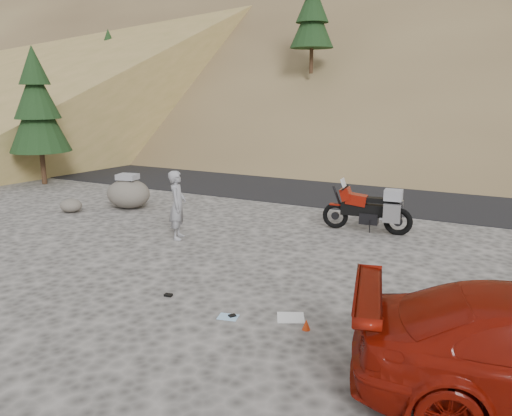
% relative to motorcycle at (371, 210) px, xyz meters
% --- Properties ---
extents(ground, '(140.00, 140.00, 0.00)m').
position_rel_motorcycle_xyz_m(ground, '(-1.64, -3.64, -0.57)').
color(ground, '#454340').
rests_on(ground, ground).
extents(road, '(120.00, 7.00, 0.05)m').
position_rel_motorcycle_xyz_m(road, '(-1.64, 5.36, -0.57)').
color(road, black).
rests_on(road, ground).
extents(conifer_verge, '(2.20, 2.20, 5.04)m').
position_rel_motorcycle_xyz_m(conifer_verge, '(-12.64, 0.86, 2.32)').
color(conifer_verge, '#332112').
rests_on(conifer_verge, ground).
extents(motorcycle, '(2.25, 0.76, 1.34)m').
position_rel_motorcycle_xyz_m(motorcycle, '(0.00, 0.00, 0.00)').
color(motorcycle, black).
rests_on(motorcycle, ground).
extents(man, '(0.60, 0.71, 1.64)m').
position_rel_motorcycle_xyz_m(man, '(-3.97, -2.63, -0.57)').
color(man, '#949399').
rests_on(man, ground).
extents(boulder, '(1.37, 1.18, 1.05)m').
position_rel_motorcycle_xyz_m(boulder, '(-7.15, -0.73, -0.11)').
color(boulder, '#555149').
rests_on(boulder, ground).
extents(small_rock, '(0.83, 0.80, 0.39)m').
position_rel_motorcycle_xyz_m(small_rock, '(-8.30, -1.90, -0.38)').
color(small_rock, '#555149').
rests_on(small_rock, ground).
extents(gear_white_cloth, '(0.54, 0.52, 0.01)m').
position_rel_motorcycle_xyz_m(gear_white_cloth, '(0.13, -5.37, -0.56)').
color(gear_white_cloth, white).
rests_on(gear_white_cloth, ground).
extents(gear_bottle, '(0.11, 0.11, 0.22)m').
position_rel_motorcycle_xyz_m(gear_bottle, '(1.95, -5.43, -0.46)').
color(gear_bottle, navy).
rests_on(gear_bottle, ground).
extents(gear_funnel, '(0.14, 0.14, 0.16)m').
position_rel_motorcycle_xyz_m(gear_funnel, '(0.49, -5.63, -0.49)').
color(gear_funnel, red).
rests_on(gear_funnel, ground).
extents(gear_glove_a, '(0.14, 0.11, 0.04)m').
position_rel_motorcycle_xyz_m(gear_glove_a, '(-2.10, -5.55, -0.55)').
color(gear_glove_a, black).
rests_on(gear_glove_a, ground).
extents(gear_glove_b, '(0.13, 0.14, 0.04)m').
position_rel_motorcycle_xyz_m(gear_glove_b, '(-0.70, -5.76, -0.55)').
color(gear_glove_b, black).
rests_on(gear_glove_b, ground).
extents(gear_blue_cloth, '(0.36, 0.29, 0.01)m').
position_rel_motorcycle_xyz_m(gear_blue_cloth, '(-0.76, -5.80, -0.57)').
color(gear_blue_cloth, '#99C9ED').
rests_on(gear_blue_cloth, ground).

